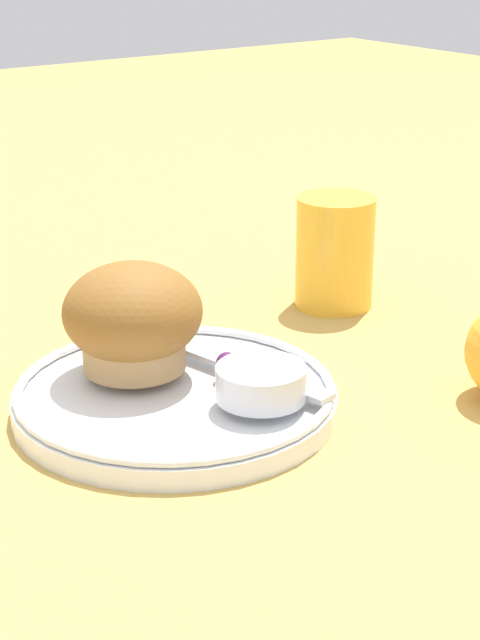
% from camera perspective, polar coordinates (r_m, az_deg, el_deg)
% --- Properties ---
extents(ground_plane, '(3.00, 3.00, 0.00)m').
position_cam_1_polar(ground_plane, '(0.71, -4.64, -4.61)').
color(ground_plane, tan).
extents(plate, '(0.21, 0.21, 0.02)m').
position_cam_1_polar(plate, '(0.70, -3.48, -4.13)').
color(plate, white).
rests_on(plate, ground_plane).
extents(muffin, '(0.09, 0.09, 0.07)m').
position_cam_1_polar(muffin, '(0.71, -5.51, 0.11)').
color(muffin, tan).
rests_on(muffin, plate).
extents(cream_ramekin, '(0.06, 0.06, 0.02)m').
position_cam_1_polar(cream_ramekin, '(0.67, 1.13, -3.28)').
color(cream_ramekin, silver).
rests_on(cream_ramekin, plate).
extents(berry_pair, '(0.03, 0.01, 0.01)m').
position_cam_1_polar(berry_pair, '(0.70, -0.37, -2.48)').
color(berry_pair, '#4C194C').
rests_on(berry_pair, plate).
extents(butter_knife, '(0.17, 0.05, 0.00)m').
position_cam_1_polar(butter_knife, '(0.72, -0.77, -2.24)').
color(butter_knife, silver).
rests_on(butter_knife, plate).
extents(juice_glass, '(0.06, 0.06, 0.09)m').
position_cam_1_polar(juice_glass, '(0.87, 5.07, 3.63)').
color(juice_glass, gold).
rests_on(juice_glass, ground_plane).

